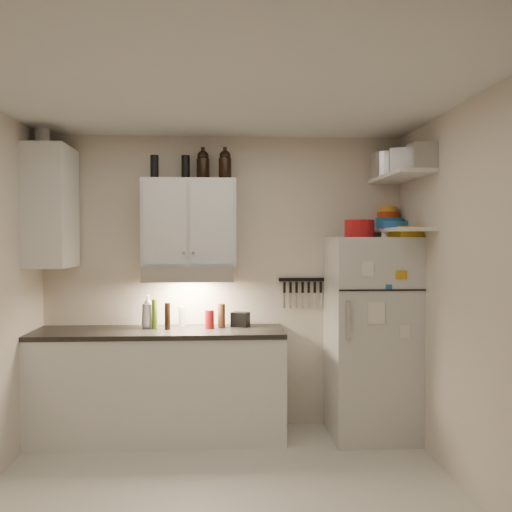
{
  "coord_description": "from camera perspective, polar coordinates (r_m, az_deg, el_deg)",
  "views": [
    {
      "loc": [
        -0.01,
        -3.62,
        1.68
      ],
      "look_at": [
        0.25,
        0.9,
        1.55
      ],
      "focal_mm": 40.0,
      "sensor_mm": 36.0,
      "label": 1
    }
  ],
  "objects": [
    {
      "name": "side_cabinet",
      "position": [
        5.03,
        -19.82,
        4.63
      ],
      "size": [
        0.33,
        0.55,
        1.0
      ],
      "primitive_type": "cube",
      "color": "white",
      "rests_on": "left_wall"
    },
    {
      "name": "base_cabinet",
      "position": [
        5.0,
        -9.63,
        -12.73
      ],
      "size": [
        2.1,
        0.6,
        0.88
      ],
      "primitive_type": "cube",
      "color": "white",
      "rests_on": "floor"
    },
    {
      "name": "tin_b",
      "position": [
        4.59,
        16.32,
        9.51
      ],
      "size": [
        0.2,
        0.2,
        0.2
      ],
      "primitive_type": "cube",
      "rotation": [
        0.0,
        0.0,
        -0.02
      ],
      "color": "#AAAAAD",
      "rests_on": "shelf_hi"
    },
    {
      "name": "clear_bottle",
      "position": [
        5.03,
        -7.41,
        -6.05
      ],
      "size": [
        0.06,
        0.06,
        0.17
      ],
      "primitive_type": "cylinder",
      "rotation": [
        0.0,
        0.0,
        0.05
      ],
      "color": "silver",
      "rests_on": "countertop"
    },
    {
      "name": "fridge",
      "position": [
        5.01,
        11.43,
        -7.92
      ],
      "size": [
        0.7,
        0.68,
        1.7
      ],
      "primitive_type": "cube",
      "color": "silver",
      "rests_on": "floor"
    },
    {
      "name": "thermos_b",
      "position": [
        5.01,
        -10.12,
        8.75
      ],
      "size": [
        0.09,
        0.09,
        0.2
      ],
      "primitive_type": "cylinder",
      "rotation": [
        0.0,
        0.0,
        0.43
      ],
      "color": "black",
      "rests_on": "upper_cabinet"
    },
    {
      "name": "thermos_a",
      "position": [
        5.04,
        -7.05,
        8.76
      ],
      "size": [
        0.1,
        0.1,
        0.21
      ],
      "primitive_type": "cylinder",
      "rotation": [
        0.0,
        0.0,
        -0.4
      ],
      "color": "black",
      "rests_on": "upper_cabinet"
    },
    {
      "name": "dutch_oven",
      "position": [
        4.88,
        10.3,
        2.71
      ],
      "size": [
        0.26,
        0.26,
        0.15
      ],
      "primitive_type": "cylinder",
      "rotation": [
        0.0,
        0.0,
        0.04
      ],
      "color": "#AE1415",
      "rests_on": "fridge"
    },
    {
      "name": "knife_strip",
      "position": [
        5.16,
        4.62,
        -2.36
      ],
      "size": [
        0.42,
        0.02,
        0.03
      ],
      "primitive_type": "cube",
      "color": "black",
      "rests_on": "back_wall"
    },
    {
      "name": "shelf_hi",
      "position": [
        4.89,
        14.21,
        7.7
      ],
      "size": [
        0.3,
        0.95,
        0.03
      ],
      "primitive_type": "cube",
      "color": "white",
      "rests_on": "right_wall"
    },
    {
      "name": "bowl_teal",
      "position": [
        5.22,
        13.15,
        3.18
      ],
      "size": [
        0.24,
        0.24,
        0.1
      ],
      "primitive_type": "cylinder",
      "color": "#1A5794",
      "rests_on": "shelf_lo"
    },
    {
      "name": "bowl_orange",
      "position": [
        5.31,
        13.06,
        3.99
      ],
      "size": [
        0.19,
        0.19,
        0.06
      ],
      "primitive_type": "cylinder",
      "color": "#C63C12",
      "rests_on": "bowl_teal"
    },
    {
      "name": "floor",
      "position": [
        3.99,
        -3.09,
        -23.41
      ],
      "size": [
        3.2,
        3.0,
        0.02
      ],
      "primitive_type": "cube",
      "color": "beige",
      "rests_on": "ground"
    },
    {
      "name": "countertop",
      "position": [
        4.91,
        -9.65,
        -7.52
      ],
      "size": [
        2.1,
        0.62,
        0.04
      ],
      "primitive_type": "cube",
      "color": "black",
      "rests_on": "base_cabinet"
    },
    {
      "name": "growler_a",
      "position": [
        5.06,
        -5.32,
        9.05
      ],
      "size": [
        0.15,
        0.15,
        0.27
      ],
      "primitive_type": null,
      "rotation": [
        0.0,
        0.0,
        0.42
      ],
      "color": "black",
      "rests_on": "upper_cabinet"
    },
    {
      "name": "shelf_lo",
      "position": [
        4.87,
        14.18,
        2.54
      ],
      "size": [
        0.3,
        0.95,
        0.03
      ],
      "primitive_type": "cube",
      "color": "white",
      "rests_on": "right_wall"
    },
    {
      "name": "tin_a",
      "position": [
        4.81,
        14.55,
        9.17
      ],
      "size": [
        0.26,
        0.25,
        0.2
      ],
      "primitive_type": "cube",
      "rotation": [
        0.0,
        0.0,
        -0.43
      ],
      "color": "#AAAAAD",
      "rests_on": "shelf_hi"
    },
    {
      "name": "red_jar",
      "position": [
        4.91,
        -4.68,
        -6.32
      ],
      "size": [
        0.08,
        0.08,
        0.16
      ],
      "primitive_type": "cylinder",
      "rotation": [
        0.0,
        0.0,
        -0.05
      ],
      "color": "#AE1415",
      "rests_on": "countertop"
    },
    {
      "name": "back_wall",
      "position": [
        5.14,
        -3.18,
        -2.6
      ],
      "size": [
        3.2,
        0.02,
        2.6
      ],
      "primitive_type": "cube",
      "color": "beige",
      "rests_on": "ground"
    },
    {
      "name": "bowl_yellow",
      "position": [
        5.31,
        13.06,
        4.57
      ],
      "size": [
        0.15,
        0.15,
        0.05
      ],
      "primitive_type": "cylinder",
      "color": "gold",
      "rests_on": "bowl_orange"
    },
    {
      "name": "growler_b",
      "position": [
        5.0,
        -3.11,
        9.12
      ],
      "size": [
        0.14,
        0.14,
        0.26
      ],
      "primitive_type": null,
      "rotation": [
        0.0,
        0.0,
        0.32
      ],
      "color": "black",
      "rests_on": "upper_cabinet"
    },
    {
      "name": "caddy",
      "position": [
        5.01,
        -1.58,
        -6.35
      ],
      "size": [
        0.18,
        0.15,
        0.13
      ],
      "primitive_type": "cube",
      "rotation": [
        0.0,
        0.0,
        -0.4
      ],
      "color": "black",
      "rests_on": "countertop"
    },
    {
      "name": "range_hood",
      "position": [
        4.9,
        -6.69,
        -1.76
      ],
      "size": [
        0.76,
        0.46,
        0.12
      ],
      "primitive_type": "cube",
      "color": "silver",
      "rests_on": "back_wall"
    },
    {
      "name": "upper_cabinet",
      "position": [
        4.96,
        -6.66,
        3.31
      ],
      "size": [
        0.8,
        0.33,
        0.75
      ],
      "primitive_type": "cube",
      "color": "white",
      "rests_on": "back_wall"
    },
    {
      "name": "right_wall",
      "position": [
        3.98,
        20.79,
        -3.94
      ],
      "size": [
        0.02,
        3.0,
        2.6
      ],
      "primitive_type": "cube",
      "color": "beige",
      "rests_on": "ground"
    },
    {
      "name": "side_jar",
      "position": [
        5.11,
        -20.59,
        11.12
      ],
      "size": [
        0.15,
        0.15,
        0.16
      ],
      "primitive_type": "cylinder",
      "rotation": [
        0.0,
        0.0,
        -0.27
      ],
      "color": "silver",
      "rests_on": "side_cabinet"
    },
    {
      "name": "plates",
      "position": [
        4.82,
        13.67,
        3.06
      ],
      "size": [
        0.29,
        0.29,
        0.06
      ],
      "primitive_type": "cylinder",
      "rotation": [
        0.0,
        0.0,
        0.35
      ],
      "color": "#1A5794",
      "rests_on": "shelf_lo"
    },
    {
      "name": "oil_bottle",
      "position": [
        4.95,
        -10.09,
        -5.75
      ],
      "size": [
        0.06,
        0.06,
        0.25
      ],
      "primitive_type": "cylinder",
      "rotation": [
        0.0,
        0.0,
        -0.22
      ],
      "color": "#52681A",
      "rests_on": "countertop"
    },
    {
      "name": "pepper_mill",
      "position": [
        4.95,
        -3.47,
        -5.97
      ],
      "size": [
        0.08,
        0.08,
        0.21
      ],
      "primitive_type": "cylinder",
      "rotation": [
        0.0,
        0.0,
        -0.37
      ],
      "color": "brown",
      "rests_on": "countertop"
    },
    {
      "name": "vinegar_bottle",
      "position": [
        4.89,
        -8.85,
        -5.97
      ],
      "size": [
        0.06,
        0.06,
        0.23
      ],
      "primitive_type": "cylinder",
      "rotation": [
        0.0,
        0.0,
        0.19
      ],
      "color": "black",
      "rests_on": "countertop"
    },
    {
      "name": "book_stack",
      "position": [
        4.82,
        14.61,
        2.35
      ],
      "size": [
        0.26,
        0.3,
        0.09
      ],
      "primitive_type": "cube",
      "rotation": [
        0.0,
        0.0,
        0.21
      ],
      "color": "#C78E18",
      "rests_on": "fridge"
    },
    {
      "name": "soap_bottle",
      "position": [
        5.0,
        -10.76,
        -5.26
      ],
      "size": [
        0.14,
        0.14,
        0.32
      ],
      "primitive_type": "imported",
      "rotation": [
        0.0,
        0.0,
        -0.14
      ],
      "color": "white",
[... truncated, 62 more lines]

